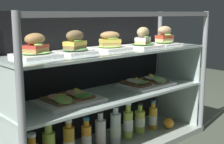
# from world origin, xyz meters

# --- Properties ---
(case_frame) EXTENTS (1.38, 0.43, 0.85)m
(case_frame) POSITION_xyz_m (0.00, 0.12, 0.47)
(case_frame) COLOR gray
(case_frame) RESTS_ON ground
(riser_lower_tier) EXTENTS (1.31, 0.36, 0.31)m
(riser_lower_tier) POSITION_xyz_m (0.00, 0.00, 0.19)
(riser_lower_tier) COLOR silver
(riser_lower_tier) RESTS_ON case_base_deck
(shelf_lower_glass) EXTENTS (1.33, 0.38, 0.01)m
(shelf_lower_glass) POSITION_xyz_m (0.00, 0.00, 0.36)
(shelf_lower_glass) COLOR silver
(shelf_lower_glass) RESTS_ON riser_lower_tier
(riser_upper_tier) EXTENTS (1.31, 0.36, 0.24)m
(riser_upper_tier) POSITION_xyz_m (0.00, 0.00, 0.49)
(riser_upper_tier) COLOR silver
(riser_upper_tier) RESTS_ON shelf_lower_glass
(shelf_upper_glass) EXTENTS (1.33, 0.38, 0.01)m
(shelf_upper_glass) POSITION_xyz_m (0.00, 0.00, 0.61)
(shelf_upper_glass) COLOR silver
(shelf_upper_glass) RESTS_ON riser_upper_tier
(plated_roll_sandwich_far_right) EXTENTS (0.20, 0.20, 0.12)m
(plated_roll_sandwich_far_right) POSITION_xyz_m (-0.48, 0.03, 0.66)
(plated_roll_sandwich_far_right) COLOR white
(plated_roll_sandwich_far_right) RESTS_ON shelf_upper_glass
(plated_roll_sandwich_center) EXTENTS (0.18, 0.18, 0.12)m
(plated_roll_sandwich_center) POSITION_xyz_m (-0.24, 0.03, 0.67)
(plated_roll_sandwich_center) COLOR white
(plated_roll_sandwich_center) RESTS_ON shelf_upper_glass
(plated_roll_sandwich_left_of_center) EXTENTS (0.20, 0.20, 0.11)m
(plated_roll_sandwich_left_of_center) POSITION_xyz_m (0.01, 0.03, 0.66)
(plated_roll_sandwich_left_of_center) COLOR white
(plated_roll_sandwich_left_of_center) RESTS_ON shelf_upper_glass
(plated_roll_sandwich_mid_right) EXTENTS (0.20, 0.20, 0.13)m
(plated_roll_sandwich_mid_right) POSITION_xyz_m (0.24, -0.02, 0.67)
(plated_roll_sandwich_mid_right) COLOR white
(plated_roll_sandwich_mid_right) RESTS_ON shelf_upper_glass
(plated_roll_sandwich_right_of_center) EXTENTS (0.18, 0.18, 0.13)m
(plated_roll_sandwich_right_of_center) POSITION_xyz_m (0.47, -0.01, 0.67)
(plated_roll_sandwich_right_of_center) COLOR white
(plated_roll_sandwich_right_of_center) RESTS_ON shelf_upper_glass
(open_sandwich_tray_mid_right) EXTENTS (0.34, 0.24, 0.06)m
(open_sandwich_tray_mid_right) POSITION_xyz_m (-0.30, 0.01, 0.38)
(open_sandwich_tray_mid_right) COLOR white
(open_sandwich_tray_mid_right) RESTS_ON shelf_lower_glass
(open_sandwich_tray_right_of_center) EXTENTS (0.34, 0.24, 0.07)m
(open_sandwich_tray_right_of_center) POSITION_xyz_m (0.30, -0.01, 0.38)
(open_sandwich_tray_right_of_center) COLOR white
(open_sandwich_tray_right_of_center) RESTS_ON shelf_lower_glass
(juice_bottle_front_middle) EXTENTS (0.06, 0.06, 0.23)m
(juice_bottle_front_middle) POSITION_xyz_m (-0.32, 0.00, 0.14)
(juice_bottle_front_middle) COLOR gold
(juice_bottle_front_middle) RESTS_ON case_base_deck
(juice_bottle_front_fourth) EXTENTS (0.06, 0.06, 0.21)m
(juice_bottle_front_fourth) POSITION_xyz_m (-0.19, 0.01, 0.13)
(juice_bottle_front_fourth) COLOR orange
(juice_bottle_front_fourth) RESTS_ON case_base_deck
(juice_bottle_tucked_behind) EXTENTS (0.07, 0.07, 0.23)m
(juice_bottle_tucked_behind) POSITION_xyz_m (-0.08, 0.01, 0.13)
(juice_bottle_tucked_behind) COLOR silver
(juice_bottle_tucked_behind) RESTS_ON case_base_deck
(juice_bottle_front_right_end) EXTENTS (0.07, 0.07, 0.24)m
(juice_bottle_front_right_end) POSITION_xyz_m (0.03, 0.00, 0.14)
(juice_bottle_front_right_end) COLOR silver
(juice_bottle_front_right_end) RESTS_ON case_base_deck
(juice_bottle_front_second) EXTENTS (0.06, 0.06, 0.24)m
(juice_bottle_front_second) POSITION_xyz_m (0.14, 0.00, 0.14)
(juice_bottle_front_second) COLOR #BAD054
(juice_bottle_front_second) RESTS_ON case_base_deck
(juice_bottle_back_center) EXTENTS (0.07, 0.07, 0.21)m
(juice_bottle_back_center) POSITION_xyz_m (0.26, 0.01, 0.12)
(juice_bottle_back_center) COLOR #BFCF45
(juice_bottle_back_center) RESTS_ON case_base_deck
(juice_bottle_near_post) EXTENTS (0.06, 0.06, 0.20)m
(juice_bottle_near_post) POSITION_xyz_m (0.38, -0.00, 0.12)
(juice_bottle_near_post) COLOR gold
(juice_bottle_near_post) RESTS_ON case_base_deck
(orange_fruit_beside_bottles) EXTENTS (0.07, 0.07, 0.07)m
(orange_fruit_beside_bottles) POSITION_xyz_m (0.47, -0.07, 0.08)
(orange_fruit_beside_bottles) COLOR orange
(orange_fruit_beside_bottles) RESTS_ON case_base_deck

